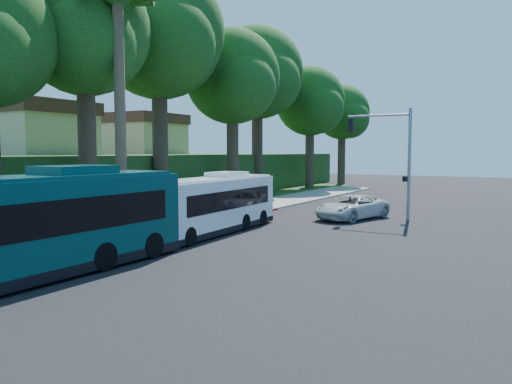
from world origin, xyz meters
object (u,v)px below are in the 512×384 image
Objects in this scene: pickup at (352,207)px; white_bus at (211,204)px; teal_bus at (27,225)px; bus_shelter at (116,200)px.

white_bus is at bearing -99.94° from pickup.
teal_bus is 20.54m from pickup.
white_bus reaches higher than bus_shelter.
teal_bus is (4.32, -8.32, 0.05)m from bus_shelter.
teal_bus is at bearing -91.65° from white_bus.
white_bus is 10.21m from pickup.
pickup is at bearing 78.54° from teal_bus.
teal_bus is (0.15, -10.95, 0.30)m from white_bus.
pickup is at bearing 60.57° from white_bus.
pickup is at bearing 53.08° from bus_shelter.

